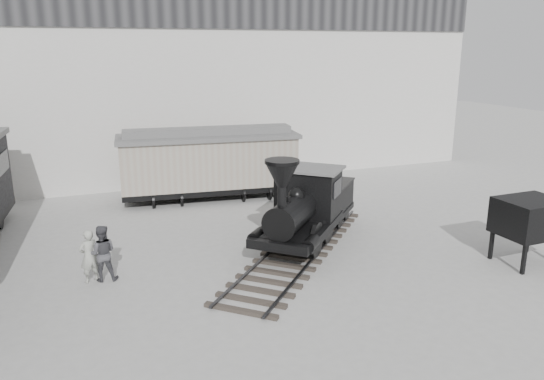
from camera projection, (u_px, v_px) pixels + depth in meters
name	position (u px, v px, depth m)	size (l,w,h in m)	color
ground	(300.00, 291.00, 15.94)	(90.00, 90.00, 0.00)	#9E9E9B
north_wall	(185.00, 77.00, 27.96)	(34.00, 2.51, 11.00)	silver
locomotive	(305.00, 211.00, 19.35)	(8.57, 8.96, 3.60)	#322D27
boxcar	(209.00, 162.00, 25.21)	(8.70, 3.58, 3.46)	black
visitor_a	(89.00, 256.00, 16.39)	(0.62, 0.41, 1.71)	#ABAEA3
visitor_b	(102.00, 253.00, 16.50)	(0.88, 0.68, 1.81)	#48484D
coal_hopper	(529.00, 222.00, 17.71)	(2.08, 1.71, 2.24)	black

